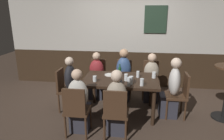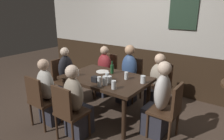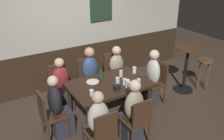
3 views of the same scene
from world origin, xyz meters
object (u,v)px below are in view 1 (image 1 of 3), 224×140
(chair_head_west, at_px, (65,87))
(beer_glass_tall, at_px, (95,79))
(pint_glass_pale, at_px, (131,81))
(tumbler_short, at_px, (129,82))
(chair_mid_far, at_px, (124,76))
(plate_white_large, at_px, (110,75))
(chair_right_far, at_px, (151,77))
(person_left_far, at_px, (96,79))
(person_left_near, at_px, (79,106))
(person_head_east, at_px, (171,92))
(person_mid_near, at_px, (117,107))
(pint_glass_stout, at_px, (126,78))
(person_head_west, at_px, (73,89))
(person_right_far, at_px, (151,81))
(chair_head_east, at_px, (180,93))
(highball_clear, at_px, (142,83))
(beer_glass_half, at_px, (131,80))
(person_mid_far, at_px, (123,78))
(pint_glass_amber, at_px, (154,75))
(chair_left_far, at_px, (98,75))
(condiment_caddy, at_px, (119,81))
(tumbler_water, at_px, (138,74))
(chair_mid_near, at_px, (116,111))
(dining_table, at_px, (121,83))
(chair_left_near, at_px, (76,109))

(chair_head_west, height_order, beer_glass_tall, chair_head_west)
(pint_glass_pale, bearing_deg, tumbler_short, -104.77)
(chair_mid_far, height_order, plate_white_large, chair_mid_far)
(chair_head_west, height_order, tumbler_short, tumbler_short)
(chair_right_far, relative_size, tumbler_short, 5.55)
(person_left_far, height_order, tumbler_short, person_left_far)
(chair_right_far, relative_size, person_left_near, 0.78)
(plate_white_large, bearing_deg, chair_mid_far, 71.32)
(person_head_east, distance_m, tumbler_short, 0.95)
(person_left_far, height_order, person_left_near, person_left_near)
(person_mid_near, distance_m, pint_glass_stout, 0.71)
(person_head_west, bearing_deg, person_right_far, 24.20)
(chair_head_east, xyz_separation_m, person_head_west, (-2.13, 0.00, -0.02))
(chair_right_far, distance_m, highball_clear, 1.29)
(chair_head_west, bearing_deg, beer_glass_half, -7.66)
(pint_glass_stout, bearing_deg, pint_glass_pale, -62.77)
(person_mid_far, relative_size, pint_glass_amber, 9.61)
(tumbler_short, bearing_deg, chair_mid_far, 97.65)
(pint_glass_stout, bearing_deg, person_mid_far, 97.33)
(chair_head_east, relative_size, beer_glass_tall, 8.25)
(beer_glass_half, height_order, pint_glass_amber, pint_glass_amber)
(beer_glass_half, bearing_deg, pint_glass_pale, -95.51)
(plate_white_large, bearing_deg, chair_right_far, 38.54)
(chair_left_far, relative_size, person_head_east, 0.74)
(chair_head_east, distance_m, person_mid_near, 1.36)
(chair_left_far, bearing_deg, condiment_caddy, -61.65)
(chair_left_far, relative_size, person_mid_far, 0.74)
(tumbler_short, xyz_separation_m, pint_glass_amber, (0.47, 0.52, -0.02))
(person_head_east, height_order, pint_glass_stout, person_head_east)
(person_mid_near, bearing_deg, chair_head_west, 147.44)
(pint_glass_pale, bearing_deg, person_head_west, 166.16)
(tumbler_water, bearing_deg, person_mid_near, -111.25)
(chair_mid_near, distance_m, chair_head_west, 1.45)
(person_head_east, bearing_deg, highball_clear, -149.30)
(beer_glass_tall, relative_size, pint_glass_amber, 0.86)
(beer_glass_tall, xyz_separation_m, condiment_caddy, (0.46, -0.04, -0.00))
(chair_right_far, xyz_separation_m, beer_glass_tall, (-1.11, -1.12, 0.29))
(chair_head_east, distance_m, plate_white_large, 1.42)
(chair_head_west, height_order, highball_clear, chair_head_west)
(chair_mid_far, xyz_separation_m, tumbler_short, (0.17, -1.29, 0.32))
(dining_table, height_order, beer_glass_tall, beer_glass_tall)
(dining_table, xyz_separation_m, beer_glass_tall, (-0.47, -0.23, 0.13))
(person_left_far, height_order, person_head_west, person_head_west)
(chair_left_near, relative_size, chair_head_west, 1.00)
(tumbler_short, bearing_deg, chair_head_west, 163.24)
(chair_right_far, xyz_separation_m, person_left_far, (-1.28, -0.16, -0.04))
(chair_mid_near, distance_m, pint_glass_stout, 0.85)
(dining_table, height_order, chair_right_far, chair_right_far)
(pint_glass_stout, bearing_deg, person_head_west, 174.17)
(dining_table, distance_m, chair_right_far, 1.11)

